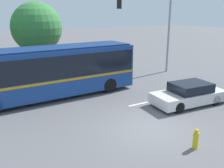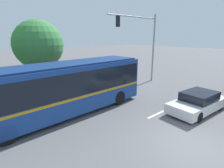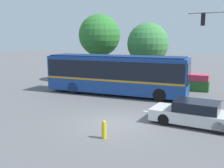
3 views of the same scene
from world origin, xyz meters
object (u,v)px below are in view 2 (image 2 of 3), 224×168
at_px(city_bus, 60,87).
at_px(street_tree_centre, 38,45).
at_px(sedan_foreground, 198,102).
at_px(traffic_light_pole, 144,38).

bearing_deg(city_bus, street_tree_centre, 78.46).
relative_size(sedan_foreground, traffic_light_pole, 0.66).
bearing_deg(traffic_light_pole, city_bus, 10.46).
xyz_separation_m(city_bus, traffic_light_pole, (9.94, 1.84, 2.77)).
xyz_separation_m(sedan_foreground, traffic_light_pole, (2.96, 7.10, 3.98)).
bearing_deg(street_tree_centre, city_bus, -99.12).
bearing_deg(traffic_light_pole, street_tree_centre, -23.12).
relative_size(city_bus, sedan_foreground, 2.54).
relative_size(sedan_foreground, street_tree_centre, 0.75).
bearing_deg(city_bus, sedan_foreground, -39.44).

